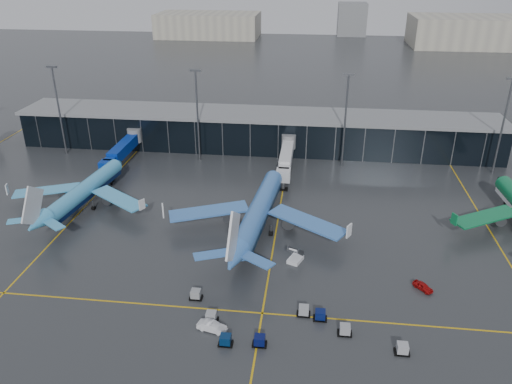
# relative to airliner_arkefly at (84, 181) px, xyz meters

# --- Properties ---
(ground) EXTENTS (600.00, 600.00, 0.00)m
(ground) POSITION_rel_airliner_arkefly_xyz_m (34.81, -18.90, -6.09)
(ground) COLOR #282B2D
(ground) RESTS_ON ground
(terminal_pier) EXTENTS (142.00, 17.00, 10.70)m
(terminal_pier) POSITION_rel_airliner_arkefly_xyz_m (34.81, 43.10, -0.67)
(terminal_pier) COLOR black
(terminal_pier) RESTS_ON ground
(jet_bridges) EXTENTS (94.00, 27.50, 7.20)m
(jet_bridges) POSITION_rel_airliner_arkefly_xyz_m (-0.19, 24.09, -1.54)
(jet_bridges) COLOR #595B60
(jet_bridges) RESTS_ON ground
(flood_masts) EXTENTS (203.00, 0.50, 25.50)m
(flood_masts) POSITION_rel_airliner_arkefly_xyz_m (39.81, 31.10, 7.72)
(flood_masts) COLOR #595B60
(flood_masts) RESTS_ON ground
(distant_hangars) EXTENTS (260.00, 71.00, 22.00)m
(distant_hangars) POSITION_rel_airliner_arkefly_xyz_m (84.76, 251.18, 2.70)
(distant_hangars) COLOR #B2AD99
(distant_hangars) RESTS_ON ground
(taxi_lines) EXTENTS (220.00, 120.00, 0.02)m
(taxi_lines) POSITION_rel_airliner_arkefly_xyz_m (44.81, -8.29, -6.08)
(taxi_lines) COLOR gold
(taxi_lines) RESTS_ON ground
(airliner_arkefly) EXTENTS (39.12, 43.36, 12.18)m
(airliner_arkefly) POSITION_rel_airliner_arkefly_xyz_m (0.00, 0.00, 0.00)
(airliner_arkefly) COLOR #43A4DC
(airliner_arkefly) RESTS_ON ground
(airliner_klm_near) EXTENTS (44.03, 48.96, 13.89)m
(airliner_klm_near) POSITION_rel_airliner_arkefly_xyz_m (41.05, -6.40, 0.86)
(airliner_klm_near) COLOR #3B72C2
(airliner_klm_near) RESTS_ON ground
(baggage_carts) EXTENTS (35.12, 11.85, 1.70)m
(baggage_carts) POSITION_rel_airliner_arkefly_xyz_m (48.16, -37.08, -5.33)
(baggage_carts) COLOR black
(baggage_carts) RESTS_ON ground
(mobile_airstair) EXTENTS (3.26, 3.80, 3.45)m
(mobile_airstair) POSITION_rel_airliner_arkefly_xyz_m (49.42, -17.99, -5.32)
(mobile_airstair) COLOR white
(mobile_airstair) RESTS_ON ground
(service_van_red) EXTENTS (3.62, 3.84, 1.28)m
(service_van_red) POSITION_rel_airliner_arkefly_xyz_m (71.94, -24.18, -5.45)
(service_van_red) COLOR #A60C0C
(service_van_red) RESTS_ON ground
(service_van_white) EXTENTS (4.95, 2.69, 1.55)m
(service_van_white) POSITION_rel_airliner_arkefly_xyz_m (37.51, -38.91, -5.32)
(service_van_white) COLOR silver
(service_van_white) RESTS_ON ground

